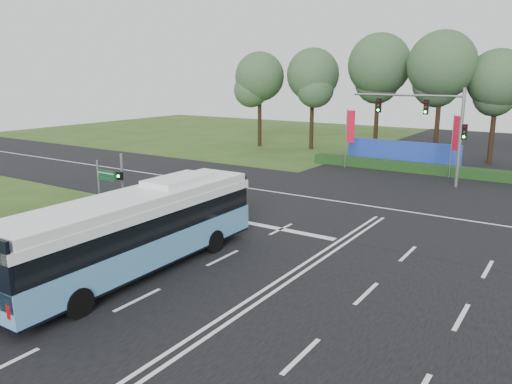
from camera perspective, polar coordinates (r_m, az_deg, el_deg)
ground at (r=20.35m, az=3.70°, el=-9.47°), size 120.00×120.00×0.00m
road_main at (r=20.35m, az=3.70°, el=-9.41°), size 20.00×120.00×0.04m
road_cross at (r=30.82m, az=14.89°, el=-1.91°), size 120.00×14.00×0.05m
bike_path at (r=26.69m, az=-23.93°, el=-4.97°), size 5.00×18.00×0.06m
kerb_strip at (r=24.77m, az=-20.89°, el=-5.99°), size 0.25×18.00×0.12m
city_bus at (r=20.55m, az=-13.44°, el=-4.32°), size 2.84×12.33×3.53m
pedestrian_signal at (r=27.96m, az=-15.04°, el=0.80°), size 0.34×0.43×3.74m
street_sign at (r=27.37m, az=-17.12°, el=0.83°), size 1.37×0.11×3.50m
utility_cabinet at (r=25.51m, az=-25.18°, el=-4.93°), size 0.64×0.58×0.89m
banner_flag_left at (r=43.35m, az=10.62°, el=6.96°), size 0.74×0.16×5.05m
banner_flag_mid at (r=41.12m, az=21.82°, el=5.82°), size 0.68×0.33×4.93m
traffic_light_gantry at (r=38.07m, az=19.80°, el=7.67°), size 8.41×0.28×7.00m
hedge at (r=42.53m, az=20.40°, el=2.32°), size 22.00×1.20×0.80m
blue_hoarding at (r=45.82m, az=16.34°, el=4.24°), size 10.00×0.30×2.20m
eucalyptus_row at (r=48.64m, az=22.26°, el=12.58°), size 46.89×8.98×11.91m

